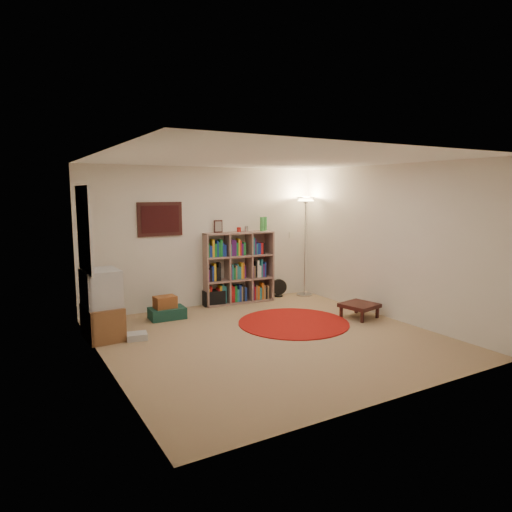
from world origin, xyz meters
The scene contains 12 objects.
room centered at (-0.05, 0.05, 1.26)m, with size 4.54×4.54×2.54m.
bookshelf centered at (0.57, 2.12, 0.64)m, with size 1.35×0.49×1.59m.
floor_lamp centered at (2.00, 1.96, 1.63)m, with size 0.48×0.48×1.96m.
floor_fan centered at (1.49, 2.11, 0.18)m, with size 0.31×0.20×0.35m.
tv_stand centered at (-2.07, 1.18, 0.48)m, with size 0.52×0.70×0.99m.
dvd_box centered at (-1.67, 0.89, 0.05)m, with size 0.32×0.28×0.09m.
suitcase centered at (-0.94, 1.71, 0.09)m, with size 0.58×0.39×0.18m.
wicker_basket centered at (-0.98, 1.70, 0.28)m, with size 0.36×0.26×0.20m.
duffel_bag centered at (0.10, 2.19, 0.14)m, with size 0.43×0.38×0.27m.
paper_towel centered at (0.22, 2.12, 0.12)m, with size 0.14×0.14×0.24m.
red_rug centered at (0.70, 0.45, 0.01)m, with size 1.75×1.75×0.02m.
side_table centered at (1.82, 0.18, 0.20)m, with size 0.62×0.62×0.24m.
Camera 1 is at (-3.30, -5.32, 2.07)m, focal length 32.00 mm.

